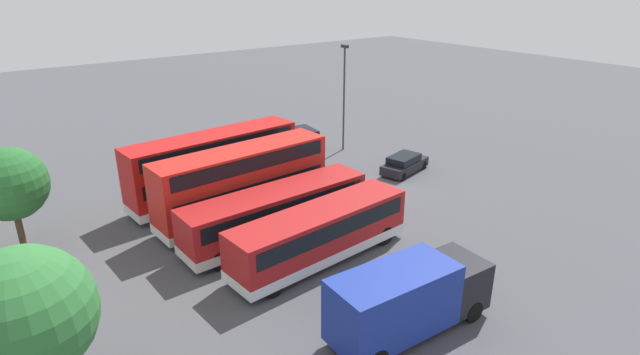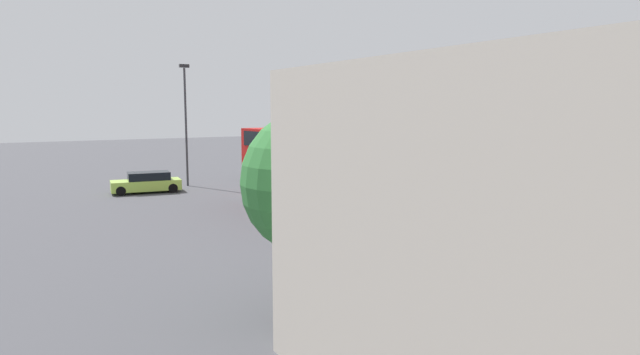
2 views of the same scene
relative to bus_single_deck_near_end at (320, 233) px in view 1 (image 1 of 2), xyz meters
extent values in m
plane|color=#47474C|center=(5.44, -8.84, -1.62)|extent=(140.00, 140.00, 0.00)
cube|color=#A51919|center=(0.00, 0.01, 0.03)|extent=(3.29, 10.75, 2.60)
cube|color=silver|center=(0.00, 0.01, -1.00)|extent=(3.34, 10.79, 0.55)
cube|color=black|center=(0.00, 0.01, 0.63)|extent=(3.30, 9.95, 0.90)
cube|color=black|center=(0.38, -5.31, 0.63)|extent=(2.25, 0.22, 1.10)
cylinder|color=black|center=(1.40, -3.80, -1.07)|extent=(0.38, 1.12, 1.10)
cylinder|color=black|center=(-0.85, -3.96, -1.07)|extent=(0.38, 1.12, 1.10)
cylinder|color=black|center=(0.85, 3.97, -1.07)|extent=(0.38, 1.12, 1.10)
cylinder|color=black|center=(-1.40, 3.81, -1.07)|extent=(0.38, 1.12, 1.10)
cube|color=#A51919|center=(3.56, 0.47, 0.03)|extent=(2.85, 11.53, 2.60)
cube|color=silver|center=(3.56, 0.47, -1.00)|extent=(2.89, 11.57, 0.55)
cube|color=black|center=(3.56, 0.47, 0.63)|extent=(2.89, 10.73, 0.90)
cube|color=black|center=(3.71, -5.29, 0.63)|extent=(2.25, 0.12, 1.10)
cylinder|color=black|center=(4.80, -3.83, -1.07)|extent=(0.33, 1.11, 1.10)
cylinder|color=black|center=(2.55, -3.89, -1.07)|extent=(0.33, 1.11, 1.10)
cylinder|color=black|center=(4.57, 4.84, -1.07)|extent=(0.33, 1.11, 1.10)
cylinder|color=black|center=(2.32, 4.78, -1.07)|extent=(0.33, 1.11, 1.10)
cube|color=red|center=(7.00, 0.73, 0.83)|extent=(3.17, 11.34, 4.20)
cube|color=silver|center=(7.00, 0.73, -1.00)|extent=(3.21, 11.38, 0.55)
cube|color=black|center=(7.00, 0.73, 0.63)|extent=(3.18, 10.54, 0.90)
cube|color=black|center=(7.00, 0.73, 2.33)|extent=(3.18, 10.54, 0.90)
cube|color=black|center=(7.31, -4.90, 0.63)|extent=(2.25, 0.18, 1.10)
cylinder|color=black|center=(8.36, -3.41, -1.07)|extent=(0.36, 1.11, 1.10)
cylinder|color=black|center=(6.11, -3.54, -1.07)|extent=(0.36, 1.11, 1.10)
cylinder|color=black|center=(7.89, 4.99, -1.07)|extent=(0.36, 1.11, 1.10)
cylinder|color=black|center=(5.64, 4.86, -1.07)|extent=(0.36, 1.11, 1.10)
cube|color=#B71411|center=(10.87, 0.77, 0.83)|extent=(3.37, 12.05, 4.20)
cube|color=silver|center=(10.87, 0.77, -1.00)|extent=(3.41, 12.10, 0.55)
cube|color=black|center=(10.87, 0.77, 0.63)|extent=(3.37, 11.26, 0.90)
cube|color=black|center=(10.87, 0.77, 2.33)|extent=(3.37, 11.26, 0.90)
cube|color=black|center=(11.29, -5.20, 0.63)|extent=(2.25, 0.22, 1.10)
cylinder|color=black|center=(12.31, -3.70, -1.07)|extent=(0.38, 1.12, 1.10)
cylinder|color=black|center=(10.06, -3.85, -1.07)|extent=(0.38, 1.12, 1.10)
cylinder|color=black|center=(11.68, 5.39, -1.07)|extent=(0.38, 1.12, 1.10)
cylinder|color=black|center=(9.43, 5.23, -1.07)|extent=(0.38, 1.12, 1.10)
cube|color=navy|center=(-6.93, 1.44, 0.18)|extent=(2.80, 5.63, 2.80)
cube|color=black|center=(-7.14, -2.30, -0.12)|extent=(2.61, 2.14, 2.20)
cylinder|color=black|center=(-6.01, -2.36, -1.12)|extent=(0.33, 1.01, 1.00)
cylinder|color=black|center=(-8.27, -2.24, -1.12)|extent=(0.33, 1.01, 1.00)
cylinder|color=black|center=(-5.71, 3.13, -1.12)|extent=(0.33, 1.01, 1.00)
cube|color=#A5D14C|center=(17.19, -11.02, -1.09)|extent=(4.79, 2.41, 0.70)
cube|color=black|center=(16.99, -10.99, -0.47)|extent=(2.95, 2.00, 0.55)
cylinder|color=black|center=(18.98, -10.46, -1.30)|extent=(0.66, 0.31, 0.64)
cylinder|color=black|center=(18.76, -12.05, -1.30)|extent=(0.66, 0.31, 0.64)
cylinder|color=black|center=(15.62, -10.00, -1.30)|extent=(0.66, 0.31, 0.64)
cylinder|color=black|center=(15.40, -11.58, -1.30)|extent=(0.66, 0.31, 0.64)
cube|color=black|center=(6.52, -13.11, -1.09)|extent=(2.79, 4.69, 0.70)
cube|color=black|center=(6.48, -12.92, -0.47)|extent=(2.22, 2.94, 0.55)
cylinder|color=black|center=(7.68, -14.47, -1.30)|extent=(0.37, 0.67, 0.64)
cylinder|color=black|center=(6.12, -14.85, -1.30)|extent=(0.37, 0.67, 0.64)
cylinder|color=black|center=(6.92, -11.38, -1.30)|extent=(0.37, 0.67, 0.64)
cylinder|color=black|center=(5.37, -11.76, -1.30)|extent=(0.37, 0.67, 0.64)
cylinder|color=#38383D|center=(13.69, -12.81, 2.75)|extent=(0.16, 0.16, 8.73)
cube|color=#262628|center=(13.69, -12.81, 7.26)|extent=(0.70, 0.30, 0.24)
cylinder|color=#197F33|center=(2.11, -7.17, -1.15)|extent=(0.60, 0.60, 0.95)
cylinder|color=#4C3823|center=(11.02, 12.60, -0.37)|extent=(0.36, 0.36, 2.50)
sphere|color=#236028|center=(11.02, 12.60, 2.29)|extent=(4.01, 4.01, 4.01)
sphere|color=#2D7033|center=(-2.13, 13.85, 2.26)|extent=(4.70, 4.70, 4.70)
camera|label=1|loc=(-19.15, 14.39, 12.72)|focal=28.60mm
camera|label=2|loc=(26.09, 26.90, 4.16)|focal=30.41mm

